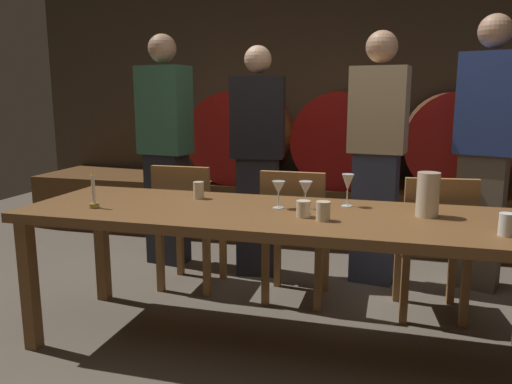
{
  "coord_description": "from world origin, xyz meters",
  "views": [
    {
      "loc": [
        0.46,
        -2.32,
        1.34
      ],
      "look_at": [
        -0.23,
        0.2,
        0.83
      ],
      "focal_mm": 35.32,
      "sensor_mm": 36.0,
      "label": 1
    }
  ],
  "objects": [
    {
      "name": "wine_barrel_left",
      "position": [
        -0.96,
        2.35,
        0.95
      ],
      "size": [
        0.85,
        0.8,
        0.85
      ],
      "color": "brown",
      "rests_on": "barrel_shelf"
    },
    {
      "name": "pitcher",
      "position": [
        0.63,
        0.22,
        0.86
      ],
      "size": [
        0.11,
        0.11,
        0.22
      ],
      "color": "beige",
      "rests_on": "dining_table"
    },
    {
      "name": "wine_glass_right",
      "position": [
        0.23,
        0.35,
        0.88
      ],
      "size": [
        0.06,
        0.06,
        0.17
      ],
      "color": "white",
      "rests_on": "dining_table"
    },
    {
      "name": "guest_center_left",
      "position": [
        -0.5,
        1.23,
        0.86
      ],
      "size": [
        0.41,
        0.29,
        1.68
      ],
      "rotation": [
        0.0,
        0.0,
        3.28
      ],
      "color": "black",
      "rests_on": "ground"
    },
    {
      "name": "chair_left",
      "position": [
        -0.88,
        0.79,
        0.49
      ],
      "size": [
        0.4,
        0.4,
        0.88
      ],
      "rotation": [
        0.0,
        0.0,
        3.15
      ],
      "color": "olive",
      "rests_on": "ground"
    },
    {
      "name": "guest_center_right",
      "position": [
        0.35,
        1.29,
        0.91
      ],
      "size": [
        0.41,
        0.29,
        1.76
      ],
      "rotation": [
        0.0,
        0.0,
        2.99
      ],
      "color": "#33384C",
      "rests_on": "ground"
    },
    {
      "name": "back_wall",
      "position": [
        0.0,
        2.9,
        1.22
      ],
      "size": [
        6.8,
        0.24,
        2.45
      ],
      "primitive_type": "cube",
      "color": "#473A2D",
      "rests_on": "ground"
    },
    {
      "name": "cup_center_left",
      "position": [
        0.05,
        0.05,
        0.79
      ],
      "size": [
        0.07,
        0.07,
        0.08
      ],
      "primitive_type": "cylinder",
      "color": "beige",
      "rests_on": "dining_table"
    },
    {
      "name": "wine_glass_left",
      "position": [
        -0.11,
        0.2,
        0.86
      ],
      "size": [
        0.07,
        0.07,
        0.14
      ],
      "color": "silver",
      "rests_on": "dining_table"
    },
    {
      "name": "wine_glass_center",
      "position": [
        0.03,
        0.24,
        0.86
      ],
      "size": [
        0.07,
        0.07,
        0.14
      ],
      "color": "white",
      "rests_on": "dining_table"
    },
    {
      "name": "cup_far_right",
      "position": [
        0.93,
        -0.06,
        0.8
      ],
      "size": [
        0.06,
        0.06,
        0.1
      ],
      "primitive_type": "cylinder",
      "color": "white",
      "rests_on": "dining_table"
    },
    {
      "name": "wine_barrel_center",
      "position": [
        0.01,
        2.35,
        0.95
      ],
      "size": [
        0.85,
        0.8,
        0.85
      ],
      "color": "brown",
      "rests_on": "barrel_shelf"
    },
    {
      "name": "wine_barrel_right",
      "position": [
        0.96,
        2.35,
        0.95
      ],
      "size": [
        0.85,
        0.8,
        0.85
      ],
      "color": "#513319",
      "rests_on": "barrel_shelf"
    },
    {
      "name": "ground_plane",
      "position": [
        0.0,
        0.0,
        0.0
      ],
      "size": [
        8.84,
        8.84,
        0.0
      ],
      "primitive_type": "plane",
      "color": "brown"
    },
    {
      "name": "cup_center_right",
      "position": [
        0.15,
        0.0,
        0.8
      ],
      "size": [
        0.07,
        0.07,
        0.09
      ],
      "primitive_type": "cylinder",
      "color": "beige",
      "rests_on": "dining_table"
    },
    {
      "name": "candle_center",
      "position": [
        -1.05,
        -0.05,
        0.81
      ],
      "size": [
        0.05,
        0.05,
        0.2
      ],
      "color": "olive",
      "rests_on": "dining_table"
    },
    {
      "name": "guest_far_left",
      "position": [
        -1.27,
        1.29,
        0.93
      ],
      "size": [
        0.41,
        0.3,
        1.79
      ],
      "rotation": [
        0.0,
        0.0,
        2.99
      ],
      "color": "black",
      "rests_on": "ground"
    },
    {
      "name": "chair_right",
      "position": [
        0.72,
        0.73,
        0.49
      ],
      "size": [
        0.44,
        0.44,
        0.88
      ],
      "rotation": [
        0.0,
        0.0,
        3.26
      ],
      "color": "olive",
      "rests_on": "ground"
    },
    {
      "name": "dining_table",
      "position": [
        -0.1,
        0.13,
        0.69
      ],
      "size": [
        2.68,
        0.81,
        0.75
      ],
      "color": "brown",
      "rests_on": "ground"
    },
    {
      "name": "guest_far_right",
      "position": [
        1.06,
        1.37,
        0.96
      ],
      "size": [
        0.44,
        0.35,
        1.86
      ],
      "rotation": [
        0.0,
        0.0,
        2.8
      ],
      "color": "brown",
      "rests_on": "ground"
    },
    {
      "name": "chair_center",
      "position": [
        -0.13,
        0.76,
        0.49
      ],
      "size": [
        0.4,
        0.4,
        0.88
      ],
      "rotation": [
        0.0,
        0.0,
        3.14
      ],
      "color": "olive",
      "rests_on": "ground"
    },
    {
      "name": "cup_far_left",
      "position": [
        -0.61,
        0.33,
        0.8
      ],
      "size": [
        0.06,
        0.06,
        0.1
      ],
      "primitive_type": "cylinder",
      "color": "beige",
      "rests_on": "dining_table"
    },
    {
      "name": "barrel_shelf",
      "position": [
        0.0,
        2.35,
        0.26
      ],
      "size": [
        6.12,
        0.9,
        0.53
      ],
      "primitive_type": "cube",
      "color": "brown",
      "rests_on": "ground"
    }
  ]
}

